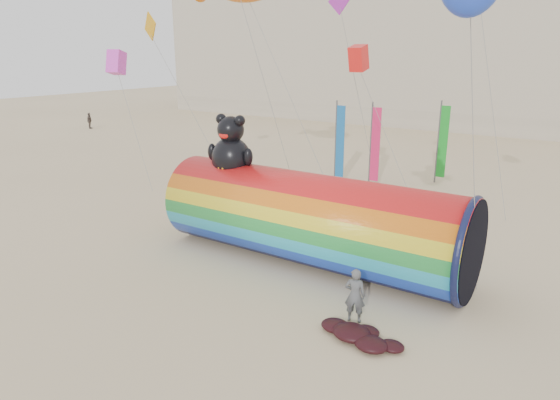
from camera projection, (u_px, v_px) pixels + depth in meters
The scene contains 6 objects.
ground at pixel (248, 265), 19.67m from camera, with size 160.00×160.00×0.00m, color #CCB58C.
hotel_building at pixel (398, 32), 59.74m from camera, with size 60.40×15.40×20.60m.
windsock_assembly at pixel (310, 217), 19.52m from camera, with size 12.36×3.77×5.70m.
kite_handler at pixel (355, 295), 15.37m from camera, with size 0.64×0.42×1.77m, color #4F5256.
fabric_bundle at pixel (358, 335), 14.52m from camera, with size 2.62×1.35×0.41m.
festival_banners at pixel (385, 143), 30.97m from camera, with size 6.05×3.59×5.20m.
Camera 1 is at (11.07, -14.39, 8.10)m, focal length 32.00 mm.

